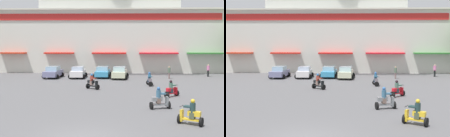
# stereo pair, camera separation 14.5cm
# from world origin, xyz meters

# --- Properties ---
(ground_plane) EXTENTS (128.00, 128.00, 0.00)m
(ground_plane) POSITION_xyz_m (0.00, 13.00, 0.00)
(ground_plane) COLOR #555457
(colonial_building) EXTENTS (36.08, 17.28, 19.93)m
(colonial_building) POSITION_xyz_m (0.00, 36.31, 8.50)
(colonial_building) COLOR silver
(colonial_building) RESTS_ON ground
(parked_car_0) EXTENTS (2.44, 3.98, 1.52)m
(parked_car_0) POSITION_xyz_m (-7.06, 24.13, 0.76)
(parked_car_0) COLOR slate
(parked_car_0) RESTS_ON ground
(parked_car_1) EXTENTS (2.28, 3.85, 1.48)m
(parked_car_1) POSITION_xyz_m (-3.80, 24.22, 0.75)
(parked_car_1) COLOR silver
(parked_car_1) RESTS_ON ground
(parked_car_2) EXTENTS (2.43, 3.98, 1.46)m
(parked_car_2) POSITION_xyz_m (-0.59, 24.73, 0.73)
(parked_car_2) COLOR #378FBF
(parked_car_2) RESTS_ON ground
(parked_car_3) EXTENTS (2.49, 4.24, 1.53)m
(parked_car_3) POSITION_xyz_m (1.66, 23.75, 0.76)
(parked_car_3) COLOR beige
(parked_car_3) RESTS_ON ground
(scooter_rider_0) EXTENTS (1.51, 0.83, 1.58)m
(scooter_rider_0) POSITION_xyz_m (4.66, 6.75, 0.65)
(scooter_rider_0) COLOR black
(scooter_rider_0) RESTS_ON ground
(scooter_rider_2) EXTENTS (1.43, 1.30, 1.46)m
(scooter_rider_2) POSITION_xyz_m (6.27, 11.38, 0.59)
(scooter_rider_2) COLOR black
(scooter_rider_2) RESTS_ON ground
(scooter_rider_5) EXTENTS (1.46, 1.28, 1.57)m
(scooter_rider_5) POSITION_xyz_m (-0.97, 15.18, 0.65)
(scooter_rider_5) COLOR black
(scooter_rider_5) RESTS_ON ground
(scooter_rider_7) EXTENTS (0.65, 1.38, 1.49)m
(scooter_rider_7) POSITION_xyz_m (4.96, 17.67, 0.61)
(scooter_rider_7) COLOR black
(scooter_rider_7) RESTS_ON ground
(scooter_rider_8) EXTENTS (1.47, 1.18, 1.52)m
(scooter_rider_8) POSITION_xyz_m (5.93, 2.82, 0.62)
(scooter_rider_8) COLOR black
(scooter_rider_8) RESTS_ON ground
(pedestrian_0) EXTENTS (0.38, 0.38, 1.63)m
(pedestrian_0) POSITION_xyz_m (8.00, 23.56, 0.92)
(pedestrian_0) COLOR #7D6461
(pedestrian_0) RESTS_ON ground
(pedestrian_1) EXTENTS (0.41, 0.41, 1.68)m
(pedestrian_1) POSITION_xyz_m (13.66, 26.06, 0.95)
(pedestrian_1) COLOR black
(pedestrian_1) RESTS_ON ground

